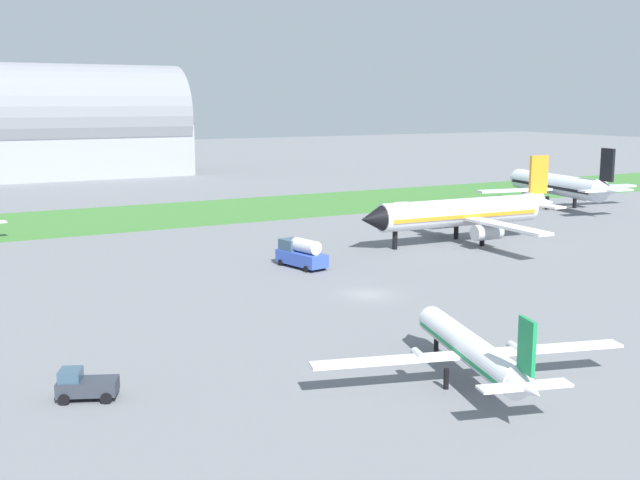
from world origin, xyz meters
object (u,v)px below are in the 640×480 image
Objects in this scene: fuel_truck_near_gate at (301,253)px; airplane_parked_jet_far at (558,185)px; airplane_foreground_turboprop at (471,349)px; pushback_tug_midfield at (85,385)px; airplane_midfield_jet at (463,213)px.

airplane_parked_jet_far is at bearing -81.49° from fuel_truck_near_gate.
airplane_foreground_turboprop reaches higher than fuel_truck_near_gate.
airplane_midfield_jet is at bearing -126.08° from pushback_tug_midfield.
fuel_truck_near_gate is 1.70× the size of pushback_tug_midfield.
airplane_parked_jet_far reaches higher than airplane_foreground_turboprop.
fuel_truck_near_gate is at bearing 10.34° from airplane_midfield_jet.
pushback_tug_midfield is (-55.29, -31.58, -3.04)m from airplane_midfield_jet.
fuel_truck_near_gate is (-25.47, -3.38, -2.37)m from airplane_midfield_jet.
airplane_midfield_jet is at bearing 127.58° from airplane_parked_jet_far.
airplane_midfield_jet is 7.72× the size of pushback_tug_midfield.
airplane_foreground_turboprop is 3.05× the size of fuel_truck_near_gate.
airplane_foreground_turboprop is at bearing 54.23° from airplane_midfield_jet.
airplane_midfield_jet is 52.41m from airplane_foreground_turboprop.
fuel_truck_near_gate is at bearing 119.89° from airplane_parked_jet_far.
airplane_parked_jet_far is 65.18m from fuel_truck_near_gate.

